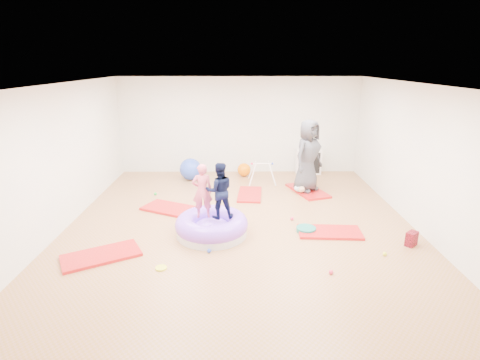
{
  "coord_description": "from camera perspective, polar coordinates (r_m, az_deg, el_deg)",
  "views": [
    {
      "loc": [
        -0.05,
        -6.93,
        3.19
      ],
      "look_at": [
        0.0,
        0.3,
        0.9
      ],
      "focal_mm": 28.0,
      "sensor_mm": 36.0,
      "label": 1
    }
  ],
  "objects": [
    {
      "name": "room",
      "position": [
        7.16,
        0.02,
        3.09
      ],
      "size": [
        7.01,
        8.01,
        2.81
      ],
      "color": "#A47054",
      "rests_on": "ground"
    },
    {
      "name": "gym_mat_front_left",
      "position": [
        6.94,
        -20.4,
        -10.74
      ],
      "size": [
        1.42,
        1.17,
        0.05
      ],
      "primitive_type": "cube",
      "rotation": [
        0.0,
        0.0,
        0.51
      ],
      "color": "red",
      "rests_on": "ground"
    },
    {
      "name": "gym_mat_mid_left",
      "position": [
        8.59,
        -10.37,
        -4.34
      ],
      "size": [
        1.46,
        1.16,
        0.05
      ],
      "primitive_type": "cube",
      "rotation": [
        0.0,
        0.0,
        -0.45
      ],
      "color": "red",
      "rests_on": "ground"
    },
    {
      "name": "gym_mat_center_back",
      "position": [
        9.37,
        1.5,
        -2.2
      ],
      "size": [
        0.66,
        1.17,
        0.05
      ],
      "primitive_type": "cube",
      "rotation": [
        0.0,
        0.0,
        1.49
      ],
      "color": "red",
      "rests_on": "ground"
    },
    {
      "name": "gym_mat_right",
      "position": [
        7.56,
        13.5,
        -7.71
      ],
      "size": [
        1.24,
        0.67,
        0.05
      ],
      "primitive_type": "cube",
      "rotation": [
        0.0,
        0.0,
        -0.06
      ],
      "color": "red",
      "rests_on": "ground"
    },
    {
      "name": "gym_mat_rear_right",
      "position": [
        9.77,
        10.26,
        -1.61
      ],
      "size": [
        1.03,
        1.43,
        0.05
      ],
      "primitive_type": "cube",
      "rotation": [
        0.0,
        0.0,
        1.9
      ],
      "color": "red",
      "rests_on": "ground"
    },
    {
      "name": "inflatable_cushion",
      "position": [
        7.26,
        -4.33,
        -7.04
      ],
      "size": [
        1.4,
        1.4,
        0.44
      ],
      "rotation": [
        0.0,
        0.0,
        0.27
      ],
      "color": "silver",
      "rests_on": "ground"
    },
    {
      "name": "child_pink",
      "position": [
        7.02,
        -5.78,
        -1.28
      ],
      "size": [
        0.41,
        0.29,
        1.05
      ],
      "primitive_type": "imported",
      "rotation": [
        0.0,
        0.0,
        3.26
      ],
      "color": "#D7546A",
      "rests_on": "inflatable_cushion"
    },
    {
      "name": "child_navy",
      "position": [
        6.97,
        -3.17,
        -1.24
      ],
      "size": [
        0.58,
        0.49,
        1.08
      ],
      "primitive_type": "imported",
      "rotation": [
        0.0,
        0.0,
        3.3
      ],
      "color": "black",
      "rests_on": "inflatable_cushion"
    },
    {
      "name": "adult_caregiver",
      "position": [
        9.48,
        10.33,
        3.67
      ],
      "size": [
        1.04,
        1.02,
        1.81
      ],
      "primitive_type": "imported",
      "rotation": [
        0.0,
        0.0,
        0.75
      ],
      "color": "#3D3E44",
      "rests_on": "gym_mat_rear_right"
    },
    {
      "name": "infant",
      "position": [
        9.52,
        9.26,
        -1.28
      ],
      "size": [
        0.33,
        0.33,
        0.19
      ],
      "color": "silver",
      "rests_on": "gym_mat_rear_right"
    },
    {
      "name": "ball_pit_balls",
      "position": [
        7.46,
        1.07,
        -7.45
      ],
      "size": [
        4.66,
        3.75,
        0.07
      ],
      "color": "green",
      "rests_on": "ground"
    },
    {
      "name": "exercise_ball_blue",
      "position": [
        10.62,
        -7.54,
        1.65
      ],
      "size": [
        0.61,
        0.61,
        0.61
      ],
      "primitive_type": "sphere",
      "color": "blue",
      "rests_on": "ground"
    },
    {
      "name": "exercise_ball_orange",
      "position": [
        10.88,
        0.62,
        1.57
      ],
      "size": [
        0.38,
        0.38,
        0.38
      ],
      "primitive_type": "sphere",
      "color": "orange",
      "rests_on": "ground"
    },
    {
      "name": "infant_play_gym",
      "position": [
        10.21,
        3.38,
        1.57
      ],
      "size": [
        0.75,
        0.71,
        0.57
      ],
      "rotation": [
        0.0,
        0.0,
        -0.05
      ],
      "color": "white",
      "rests_on": "ground"
    },
    {
      "name": "cube_shelf",
      "position": [
        11.29,
        10.37,
        2.77
      ],
      "size": [
        0.73,
        0.36,
        0.73
      ],
      "color": "white",
      "rests_on": "ground"
    },
    {
      "name": "balance_disc",
      "position": [
        7.53,
        10.04,
        -7.42
      ],
      "size": [
        0.38,
        0.38,
        0.09
      ],
      "primitive_type": "cylinder",
      "color": "#1D7B6C",
      "rests_on": "ground"
    },
    {
      "name": "backpack",
      "position": [
        7.52,
        24.68,
        -8.14
      ],
      "size": [
        0.27,
        0.26,
        0.27
      ],
      "primitive_type": "cube",
      "rotation": [
        0.0,
        0.0,
        0.71
      ],
      "color": "#AE1226",
      "rests_on": "ground"
    },
    {
      "name": "yellow_toy",
      "position": [
        6.33,
        -11.94,
        -12.99
      ],
      "size": [
        0.18,
        0.18,
        0.03
      ],
      "primitive_type": "cylinder",
      "color": "yellow",
      "rests_on": "ground"
    }
  ]
}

